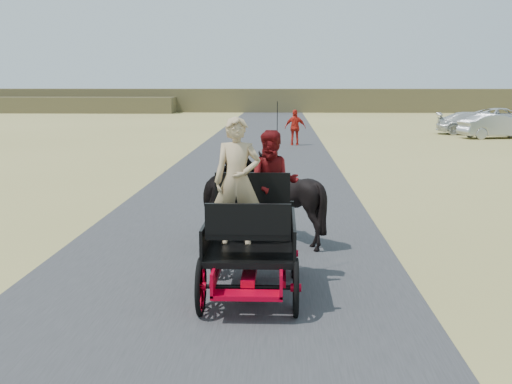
{
  "coord_description": "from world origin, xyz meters",
  "views": [
    {
      "loc": [
        1.01,
        -7.31,
        2.98
      ],
      "look_at": [
        0.57,
        3.14,
        1.2
      ],
      "focal_mm": 45.0,
      "sensor_mm": 36.0,
      "label": 1
    }
  ],
  "objects_px": {
    "horse_left": "(230,198)",
    "horse_right": "(288,198)",
    "carriage": "(251,268)",
    "pedestrian": "(295,128)",
    "car_b": "(497,126)",
    "car_c": "(476,123)",
    "car_d": "(504,117)"
  },
  "relations": [
    {
      "from": "horse_left",
      "to": "horse_right",
      "type": "height_order",
      "value": "horse_right"
    },
    {
      "from": "carriage",
      "to": "horse_right",
      "type": "bearing_deg",
      "value": 79.61
    },
    {
      "from": "pedestrian",
      "to": "car_b",
      "type": "bearing_deg",
      "value": -157.36
    },
    {
      "from": "car_c",
      "to": "car_d",
      "type": "height_order",
      "value": "car_c"
    },
    {
      "from": "car_b",
      "to": "car_d",
      "type": "bearing_deg",
      "value": -31.76
    },
    {
      "from": "pedestrian",
      "to": "car_d",
      "type": "relative_size",
      "value": 0.37
    },
    {
      "from": "car_d",
      "to": "pedestrian",
      "type": "bearing_deg",
      "value": 133.99
    },
    {
      "from": "horse_left",
      "to": "carriage",
      "type": "bearing_deg",
      "value": 100.39
    },
    {
      "from": "carriage",
      "to": "horse_left",
      "type": "distance_m",
      "value": 3.09
    },
    {
      "from": "horse_right",
      "to": "car_d",
      "type": "height_order",
      "value": "horse_right"
    },
    {
      "from": "car_c",
      "to": "horse_right",
      "type": "bearing_deg",
      "value": 167.34
    },
    {
      "from": "horse_left",
      "to": "car_d",
      "type": "xyz_separation_m",
      "value": [
        16.44,
        33.93,
        -0.21
      ]
    },
    {
      "from": "horse_right",
      "to": "car_c",
      "type": "bearing_deg",
      "value": -113.02
    },
    {
      "from": "pedestrian",
      "to": "car_b",
      "type": "distance_m",
      "value": 12.0
    },
    {
      "from": "horse_left",
      "to": "car_b",
      "type": "xyz_separation_m",
      "value": [
        12.7,
        23.82,
        -0.18
      ]
    },
    {
      "from": "car_b",
      "to": "car_d",
      "type": "height_order",
      "value": "car_b"
    },
    {
      "from": "horse_right",
      "to": "car_d",
      "type": "relative_size",
      "value": 0.37
    },
    {
      "from": "carriage",
      "to": "pedestrian",
      "type": "distance_m",
      "value": 22.32
    },
    {
      "from": "horse_left",
      "to": "car_c",
      "type": "xyz_separation_m",
      "value": [
        12.32,
        26.4,
        -0.19
      ]
    },
    {
      "from": "car_d",
      "to": "car_c",
      "type": "bearing_deg",
      "value": 150.69
    },
    {
      "from": "horse_right",
      "to": "pedestrian",
      "type": "height_order",
      "value": "pedestrian"
    },
    {
      "from": "horse_left",
      "to": "car_b",
      "type": "relative_size",
      "value": 0.5
    },
    {
      "from": "horse_left",
      "to": "horse_right",
      "type": "distance_m",
      "value": 1.1
    },
    {
      "from": "car_c",
      "to": "horse_left",
      "type": "bearing_deg",
      "value": 165.34
    },
    {
      "from": "horse_left",
      "to": "horse_right",
      "type": "bearing_deg",
      "value": -180.0
    },
    {
      "from": "horse_left",
      "to": "pedestrian",
      "type": "bearing_deg",
      "value": -94.71
    },
    {
      "from": "horse_right",
      "to": "car_d",
      "type": "xyz_separation_m",
      "value": [
        15.34,
        33.93,
        -0.21
      ]
    },
    {
      "from": "car_b",
      "to": "car_c",
      "type": "height_order",
      "value": "car_b"
    },
    {
      "from": "carriage",
      "to": "car_d",
      "type": "bearing_deg",
      "value": 66.71
    },
    {
      "from": "horse_left",
      "to": "car_b",
      "type": "height_order",
      "value": "horse_left"
    },
    {
      "from": "car_c",
      "to": "car_d",
      "type": "distance_m",
      "value": 8.58
    },
    {
      "from": "horse_left",
      "to": "car_d",
      "type": "bearing_deg",
      "value": -115.86
    }
  ]
}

